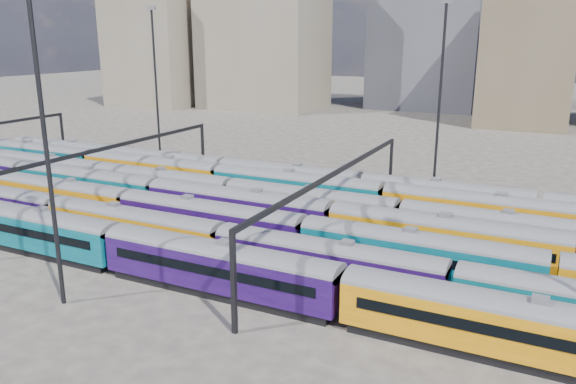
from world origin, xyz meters
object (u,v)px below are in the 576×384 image
at_px(rake_0, 218,262).
at_px(rake_1, 222,240).
at_px(mast_2, 44,133).
at_px(rake_2, 304,232).

xyz_separation_m(rake_0, rake_1, (-2.87, 5.00, -0.16)).
relative_size(rake_0, mast_2, 6.03).
height_order(rake_0, rake_2, rake_0).
height_order(rake_1, mast_2, mast_2).
height_order(rake_1, rake_2, rake_2).
distance_m(rake_1, mast_2, 18.11).
xyz_separation_m(rake_1, mast_2, (-7.55, -12.00, 11.27)).
bearing_deg(rake_0, mast_2, -146.11).
xyz_separation_m(rake_0, mast_2, (-10.42, -7.00, 11.11)).
height_order(rake_0, mast_2, mast_2).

